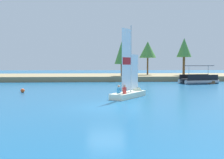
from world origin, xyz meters
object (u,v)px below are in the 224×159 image
shoreline_tree_midleft (148,50)px  wooden_dock (201,81)px  shoreline_tree_centre (184,48)px  sailboat (132,91)px  channel_buoy (23,91)px  shoreline_tree_left (121,53)px  pontoon_boat (198,79)px

shoreline_tree_midleft → wooden_dock: bearing=-57.3°
shoreline_tree_midleft → shoreline_tree_centre: size_ratio=0.94×
sailboat → channel_buoy: 11.09m
shoreline_tree_centre → channel_buoy: shoreline_tree_centre is taller
wooden_dock → shoreline_tree_midleft: bearing=122.7°
shoreline_tree_centre → channel_buoy: bearing=-140.1°
shoreline_tree_left → shoreline_tree_midleft: size_ratio=0.92×
shoreline_tree_midleft → pontoon_boat: 13.61m
shoreline_tree_centre → wooden_dock: 9.03m
shoreline_tree_centre → wooden_dock: bearing=-88.7°
shoreline_tree_left → channel_buoy: size_ratio=14.12×
shoreline_tree_centre → pontoon_boat: shoreline_tree_centre is taller
shoreline_tree_midleft → channel_buoy: bearing=-127.9°
shoreline_tree_left → pontoon_boat: size_ratio=0.98×
shoreline_tree_left → channel_buoy: 21.45m
channel_buoy → shoreline_tree_centre: bearing=39.9°
shoreline_tree_midleft → sailboat: shoreline_tree_midleft is taller
sailboat → shoreline_tree_centre: bearing=7.6°
shoreline_tree_left → pontoon_boat: 13.31m
shoreline_tree_centre → sailboat: (-12.91, -23.34, -5.24)m
shoreline_tree_midleft → pontoon_boat: size_ratio=1.07×
shoreline_tree_left → shoreline_tree_centre: size_ratio=0.86×
shoreline_tree_centre → channel_buoy: (-23.31, -19.50, -5.54)m
wooden_dock → channel_buoy: (-23.47, -12.37, 0.01)m
pontoon_boat → channel_buoy: pontoon_boat is taller
shoreline_tree_left → wooden_dock: (11.78, -5.04, -4.51)m
shoreline_tree_midleft → wooden_dock: shoreline_tree_midleft is taller
channel_buoy → wooden_dock: bearing=27.8°
shoreline_tree_centre → channel_buoy: size_ratio=16.40×
shoreline_tree_midleft → pontoon_boat: bearing=-66.2°
pontoon_boat → wooden_dock: bearing=45.0°
wooden_dock → sailboat: sailboat is taller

